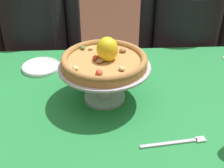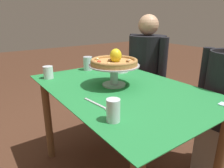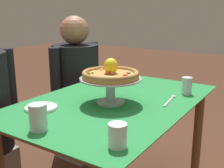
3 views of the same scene
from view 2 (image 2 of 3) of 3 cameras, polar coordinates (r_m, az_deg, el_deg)
The scene contains 10 objects.
dining_table at distance 1.40m, azimuth 2.37°, elevation -5.20°, with size 1.27×0.85×0.74m.
pizza_stand at distance 1.37m, azimuth 0.57°, elevation 3.62°, with size 0.34×0.34×0.15m.
pizza at distance 1.35m, azimuth 0.62°, elevation 6.44°, with size 0.31×0.31×0.11m.
water_glass_front_right at distance 0.91m, azimuth 0.34°, elevation -7.72°, with size 0.06×0.06×0.11m.
water_glass_side_left at distance 1.80m, azimuth -6.80°, elevation 5.54°, with size 0.08×0.08×0.12m.
water_glass_front_left at distance 1.62m, azimuth -17.45°, elevation 2.93°, with size 0.07×0.07×0.09m.
side_plate at distance 1.76m, azimuth 1.87°, elevation 3.86°, with size 0.17×0.17×0.02m.
dinner_fork at distance 1.09m, azimuth -3.84°, elevation -5.88°, with size 0.22×0.04×0.01m.
sugar_packet at distance 1.25m, azimuth 28.68°, elevation -4.97°, with size 0.05×0.04×0.01m, color silver.
diner_left at distance 2.13m, azimuth 9.41°, elevation 1.94°, with size 0.52×0.38×1.22m.
Camera 2 is at (1.01, -0.79, 1.19)m, focal length 32.59 mm.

